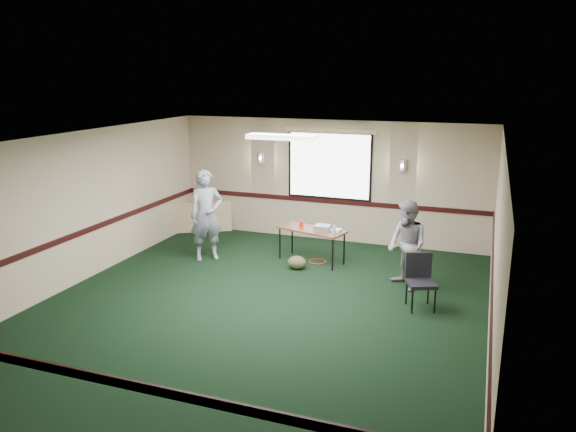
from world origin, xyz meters
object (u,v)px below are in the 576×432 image
(projector, at_px, (322,228))
(person_left, at_px, (206,215))
(conference_chair, at_px, (420,276))
(folding_table, at_px, (312,231))
(person_right, at_px, (407,245))

(projector, relative_size, person_left, 0.17)
(projector, xyz_separation_m, person_left, (-2.27, -0.53, 0.19))
(projector, height_order, person_left, person_left)
(conference_chair, relative_size, person_left, 0.48)
(folding_table, xyz_separation_m, conference_chair, (2.32, -1.54, -0.11))
(folding_table, relative_size, person_left, 0.79)
(conference_chair, bearing_deg, projector, 121.41)
(folding_table, xyz_separation_m, projector, (0.23, -0.02, 0.10))
(folding_table, bearing_deg, conference_chair, -17.89)
(folding_table, bearing_deg, projector, 10.01)
(conference_chair, height_order, person_right, person_right)
(projector, relative_size, conference_chair, 0.35)
(folding_table, distance_m, conference_chair, 2.78)
(folding_table, height_order, person_right, person_right)
(conference_chair, distance_m, person_right, 0.86)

